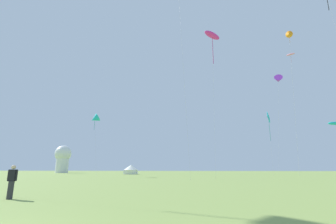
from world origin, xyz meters
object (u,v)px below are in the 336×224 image
at_px(kite_pink_parafoil, 291,55).
at_px(kite_cyan_parafoil, 334,123).
at_px(kite_cyan_diamond, 269,119).
at_px(festival_tent_right, 131,169).
at_px(observatory_dome, 63,158).
at_px(person_spectator, 12,182).
at_px(kite_magenta_parafoil, 212,35).
at_px(kite_orange_delta, 289,34).
at_px(kite_cyan_delta, 95,119).
at_px(kite_purple_delta, 278,80).

bearing_deg(kite_pink_parafoil, kite_cyan_parafoil, -86.96).
bearing_deg(kite_cyan_diamond, festival_tent_right, 157.44).
bearing_deg(observatory_dome, festival_tent_right, -30.17).
xyz_separation_m(person_spectator, festival_tent_right, (-12.32, 59.10, 0.65)).
relative_size(person_spectator, observatory_dome, 0.16).
height_order(kite_cyan_diamond, kite_magenta_parafoil, kite_magenta_parafoil).
xyz_separation_m(kite_orange_delta, kite_cyan_delta, (-46.44, -10.39, -22.71)).
distance_m(kite_purple_delta, kite_pink_parafoil, 7.44).
height_order(kite_cyan_delta, person_spectator, kite_cyan_delta).
height_order(kite_purple_delta, kite_magenta_parafoil, kite_magenta_parafoil).
xyz_separation_m(kite_magenta_parafoil, kite_pink_parafoil, (20.48, 20.66, 4.57)).
relative_size(kite_purple_delta, kite_cyan_diamond, 1.78).
bearing_deg(kite_cyan_parafoil, observatory_dome, 151.52).
height_order(kite_cyan_diamond, festival_tent_right, kite_cyan_diamond).
xyz_separation_m(kite_cyan_parafoil, festival_tent_right, (-45.38, 23.25, -8.08)).
bearing_deg(kite_magenta_parafoil, kite_orange_delta, 43.36).
relative_size(kite_cyan_delta, kite_pink_parafoil, 0.45).
xyz_separation_m(kite_purple_delta, observatory_dome, (-75.99, 28.95, -17.72)).
height_order(kite_cyan_delta, observatory_dome, kite_cyan_delta).
bearing_deg(kite_pink_parafoil, kite_purple_delta, 178.07).
bearing_deg(kite_cyan_parafoil, kite_purple_delta, 106.65).
xyz_separation_m(kite_cyan_parafoil, kite_pink_parafoil, (-0.77, 14.52, 20.66)).
bearing_deg(kite_pink_parafoil, person_spectator, -122.66).
bearing_deg(kite_magenta_parafoil, kite_cyan_parafoil, 16.11).
height_order(kite_purple_delta, kite_pink_parafoil, kite_pink_parafoil).
relative_size(kite_cyan_delta, observatory_dome, 1.27).
bearing_deg(kite_purple_delta, kite_orange_delta, -28.25).
bearing_deg(person_spectator, kite_cyan_parafoil, 47.32).
height_order(kite_cyan_parafoil, observatory_dome, observatory_dome).
height_order(kite_purple_delta, kite_cyan_parafoil, kite_purple_delta).
height_order(kite_pink_parafoil, festival_tent_right, kite_pink_parafoil).
bearing_deg(festival_tent_right, observatory_dome, 149.83).
relative_size(kite_magenta_parafoil, observatory_dome, 2.43).
bearing_deg(kite_pink_parafoil, kite_cyan_diamond, -143.30).
relative_size(kite_cyan_diamond, kite_cyan_parafoil, 1.42).
relative_size(kite_orange_delta, kite_cyan_delta, 2.65).
xyz_separation_m(kite_pink_parafoil, festival_tent_right, (-44.61, 8.73, -28.74)).
distance_m(kite_cyan_delta, kite_pink_parafoil, 51.45).
bearing_deg(kite_pink_parafoil, festival_tent_right, 168.93).
distance_m(kite_cyan_parafoil, person_spectator, 49.53).
distance_m(kite_cyan_delta, kite_magenta_parafoil, 30.65).
bearing_deg(kite_cyan_diamond, observatory_dome, 153.57).
relative_size(kite_cyan_parafoil, observatory_dome, 0.92).
distance_m(kite_magenta_parafoil, festival_tent_right, 45.05).
xyz_separation_m(kite_cyan_delta, kite_cyan_parafoil, (47.54, -2.49, -2.91)).
bearing_deg(kite_magenta_parafoil, person_spectator, -111.67).
relative_size(kite_purple_delta, observatory_dome, 2.32).
bearing_deg(festival_tent_right, kite_cyan_delta, -95.96).
bearing_deg(kite_cyan_delta, kite_cyan_diamond, 8.51).
distance_m(kite_orange_delta, kite_cyan_delta, 52.73).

